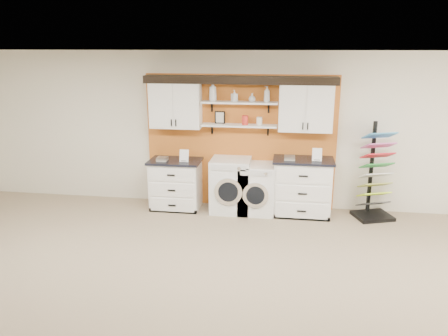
% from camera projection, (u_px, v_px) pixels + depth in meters
% --- Properties ---
extents(ceiling, '(10.00, 10.00, 0.00)m').
position_uv_depth(ceiling, '(190.00, 56.00, 3.66)').
color(ceiling, white).
rests_on(ceiling, wall_back).
extents(wall_back, '(10.00, 0.00, 10.00)m').
position_uv_depth(wall_back, '(240.00, 131.00, 7.85)').
color(wall_back, beige).
rests_on(wall_back, floor).
extents(accent_panel, '(3.40, 0.07, 2.40)m').
position_uv_depth(accent_panel, '(240.00, 142.00, 7.87)').
color(accent_panel, '#BC6120').
rests_on(accent_panel, wall_back).
extents(upper_cabinet_left, '(0.90, 0.35, 0.84)m').
position_uv_depth(upper_cabinet_left, '(176.00, 104.00, 7.68)').
color(upper_cabinet_left, white).
rests_on(upper_cabinet_left, wall_back).
extents(upper_cabinet_right, '(0.90, 0.35, 0.84)m').
position_uv_depth(upper_cabinet_right, '(306.00, 107.00, 7.36)').
color(upper_cabinet_right, white).
rests_on(upper_cabinet_right, wall_back).
extents(shelf_lower, '(1.32, 0.28, 0.03)m').
position_uv_depth(shelf_lower, '(239.00, 125.00, 7.62)').
color(shelf_lower, white).
rests_on(shelf_lower, wall_back).
extents(shelf_upper, '(1.32, 0.28, 0.03)m').
position_uv_depth(shelf_upper, '(239.00, 102.00, 7.52)').
color(shelf_upper, white).
rests_on(shelf_upper, wall_back).
extents(crown_molding, '(3.30, 0.41, 0.13)m').
position_uv_depth(crown_molding, '(240.00, 79.00, 7.42)').
color(crown_molding, black).
rests_on(crown_molding, wall_back).
extents(picture_frame, '(0.18, 0.02, 0.22)m').
position_uv_depth(picture_frame, '(220.00, 117.00, 7.69)').
color(picture_frame, black).
rests_on(picture_frame, shelf_lower).
extents(canister_red, '(0.11, 0.11, 0.16)m').
position_uv_depth(canister_red, '(245.00, 120.00, 7.58)').
color(canister_red, red).
rests_on(canister_red, shelf_lower).
extents(canister_cream, '(0.10, 0.10, 0.14)m').
position_uv_depth(canister_cream, '(259.00, 121.00, 7.55)').
color(canister_cream, silver).
rests_on(canister_cream, shelf_lower).
extents(base_cabinet_left, '(0.92, 0.66, 0.90)m').
position_uv_depth(base_cabinet_left, '(176.00, 184.00, 7.93)').
color(base_cabinet_left, white).
rests_on(base_cabinet_left, floor).
extents(base_cabinet_right, '(1.03, 0.66, 1.01)m').
position_uv_depth(base_cabinet_right, '(302.00, 187.00, 7.59)').
color(base_cabinet_right, white).
rests_on(base_cabinet_right, floor).
extents(washer, '(0.69, 0.71, 0.96)m').
position_uv_depth(washer, '(231.00, 185.00, 7.77)').
color(washer, white).
rests_on(washer, floor).
extents(dryer, '(0.63, 0.71, 0.88)m').
position_uv_depth(dryer, '(257.00, 188.00, 7.72)').
color(dryer, white).
rests_on(dryer, floor).
extents(sample_rack, '(0.74, 0.68, 1.66)m').
position_uv_depth(sample_rack, '(374.00, 188.00, 7.45)').
color(sample_rack, black).
rests_on(sample_rack, floor).
extents(soap_bottle_a, '(0.16, 0.16, 0.34)m').
position_uv_depth(soap_bottle_a, '(213.00, 91.00, 7.53)').
color(soap_bottle_a, silver).
rests_on(soap_bottle_a, shelf_upper).
extents(soap_bottle_b, '(0.13, 0.13, 0.20)m').
position_uv_depth(soap_bottle_b, '(234.00, 96.00, 7.50)').
color(soap_bottle_b, silver).
rests_on(soap_bottle_b, shelf_upper).
extents(soap_bottle_c, '(0.16, 0.16, 0.15)m').
position_uv_depth(soap_bottle_c, '(252.00, 98.00, 7.46)').
color(soap_bottle_c, silver).
rests_on(soap_bottle_c, shelf_upper).
extents(soap_bottle_d, '(0.14, 0.14, 0.27)m').
position_uv_depth(soap_bottle_d, '(267.00, 94.00, 7.41)').
color(soap_bottle_d, silver).
rests_on(soap_bottle_d, shelf_upper).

